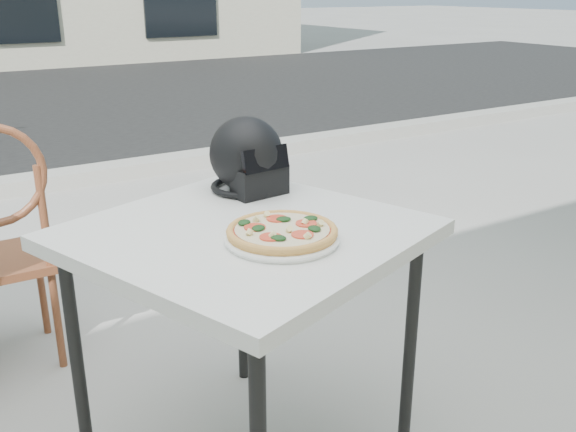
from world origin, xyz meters
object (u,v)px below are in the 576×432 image
cafe_table_main (246,251)px  helmet (248,158)px  plate (282,239)px  pizza (282,231)px

cafe_table_main → helmet: (0.18, 0.31, 0.19)m
plate → pizza: pizza is taller
plate → helmet: 0.49m
cafe_table_main → pizza: (0.03, -0.15, 0.11)m
cafe_table_main → plate: bearing=-78.2°
pizza → helmet: helmet is taller
plate → helmet: (0.15, 0.46, 0.10)m
plate → cafe_table_main: bearing=101.8°
cafe_table_main → helmet: size_ratio=4.04×
plate → pizza: 0.02m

